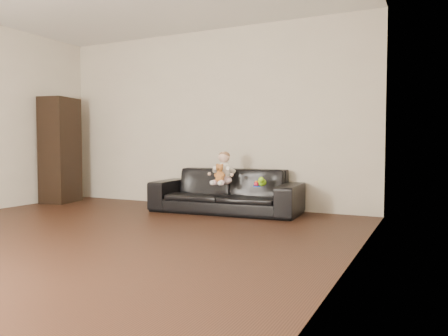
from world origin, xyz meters
The scene contains 11 objects.
floor centered at (0.00, 0.00, 0.00)m, with size 5.50×5.50×0.00m, color #321B11.
wall_back centered at (0.00, 2.75, 1.30)m, with size 5.00×5.00×0.00m, color beige.
wall_right centered at (2.50, 0.00, 1.30)m, with size 5.50×5.50×0.00m, color beige.
sofa centered at (0.54, 2.25, 0.29)m, with size 2.00×0.78×0.58m, color black.
cabinet centered at (-2.27, 2.05, 0.82)m, with size 0.41×0.57×1.65m, color black.
shelf_item centered at (-2.25, 2.05, 1.19)m, with size 0.18×0.25×0.28m, color silver.
baby centered at (0.56, 2.14, 0.58)m, with size 0.31×0.38×0.44m.
teddy_bear centered at (0.57, 2.01, 0.55)m, with size 0.13×0.13×0.23m.
toy_green centered at (1.09, 2.15, 0.43)m, with size 0.12×0.14×0.10m, color #7FC817.
toy_rattle centered at (1.04, 2.09, 0.41)m, with size 0.06×0.06×0.06m, color red.
toy_blue_disc centered at (1.06, 2.06, 0.39)m, with size 0.09×0.09×0.01m, color blue.
Camera 1 is at (3.07, -3.02, 0.91)m, focal length 35.00 mm.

